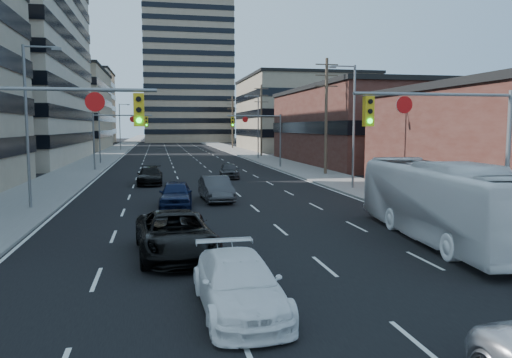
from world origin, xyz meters
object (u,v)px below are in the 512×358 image
at_px(black_pickup, 175,234).
at_px(white_van, 239,284).
at_px(transit_bus, 442,201).
at_px(sedan_blue, 176,194).

distance_m(black_pickup, white_van, 5.87).
relative_size(black_pickup, transit_bus, 0.49).
distance_m(black_pickup, transit_bus, 10.66).
bearing_deg(transit_bus, black_pickup, -172.83).
bearing_deg(white_van, black_pickup, 101.72).
bearing_deg(black_pickup, transit_bus, -2.09).
relative_size(black_pickup, sedan_blue, 1.27).
height_order(transit_bus, sedan_blue, transit_bus).
bearing_deg(white_van, sedan_blue, 91.62).
bearing_deg(black_pickup, white_van, -80.80).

